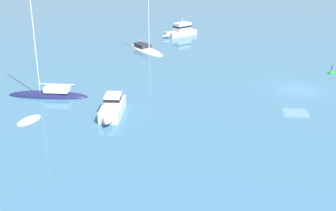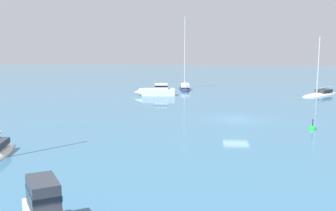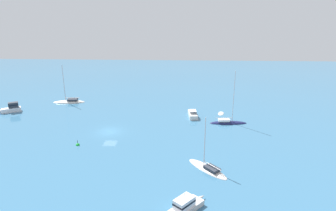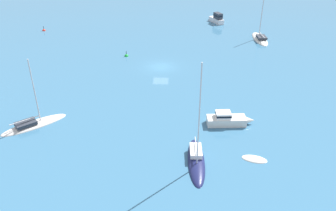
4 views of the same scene
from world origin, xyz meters
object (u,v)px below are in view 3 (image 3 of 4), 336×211
(skiff, at_px, (221,114))
(yacht_1, at_px, (228,123))
(motor_cruiser, at_px, (11,108))
(powerboat, at_px, (193,114))
(ketch, at_px, (69,102))
(cabin_cruiser, at_px, (186,205))
(channel_buoy, at_px, (78,145))
(yacht, at_px, (208,169))

(skiff, height_order, yacht_1, yacht_1)
(motor_cruiser, distance_m, powerboat, 41.85)
(skiff, bearing_deg, motor_cruiser, -74.65)
(yacht_1, bearing_deg, motor_cruiser, 171.33)
(ketch, height_order, cabin_cruiser, ketch)
(skiff, height_order, channel_buoy, channel_buoy)
(powerboat, xyz_separation_m, ketch, (30.96, -8.97, -0.54))
(skiff, bearing_deg, cabin_cruiser, 0.59)
(yacht, relative_size, cabin_cruiser, 1.55)
(ketch, bearing_deg, skiff, 164.45)
(motor_cruiser, xyz_separation_m, powerboat, (-41.83, 1.17, -0.23))
(powerboat, relative_size, channel_buoy, 4.53)
(yacht_1, bearing_deg, cabin_cruiser, -110.38)
(skiff, relative_size, channel_buoy, 2.23)
(motor_cruiser, xyz_separation_m, channel_buoy, (-21.01, 16.64, -0.88))
(powerboat, xyz_separation_m, channel_buoy, (20.82, 15.47, -0.65))
(powerboat, xyz_separation_m, cabin_cruiser, (1.90, 32.86, 0.12))
(motor_cruiser, distance_m, cabin_cruiser, 52.46)
(yacht, distance_m, ketch, 45.55)
(motor_cruiser, bearing_deg, cabin_cruiser, 110.75)
(motor_cruiser, relative_size, yacht_1, 0.43)
(skiff, distance_m, yacht_1, 6.02)
(skiff, relative_size, cabin_cruiser, 0.51)
(yacht, bearing_deg, yacht_1, -57.34)
(yacht, bearing_deg, powerboat, -36.84)
(powerboat, height_order, yacht, yacht)
(yacht_1, bearing_deg, powerboat, 149.40)
(yacht_1, distance_m, ketch, 40.31)
(yacht, xyz_separation_m, ketch, (32.52, -31.90, 0.01))
(yacht_1, height_order, channel_buoy, yacht_1)
(motor_cruiser, relative_size, yacht, 0.60)
(ketch, xyz_separation_m, channel_buoy, (-10.14, 24.44, -0.11))
(cabin_cruiser, bearing_deg, channel_buoy, 88.85)
(channel_buoy, bearing_deg, powerboat, -143.38)
(powerboat, height_order, yacht_1, yacht_1)
(yacht, distance_m, channel_buoy, 23.59)
(cabin_cruiser, bearing_deg, motor_cruiser, 90.99)
(yacht_1, distance_m, channel_buoy, 30.41)
(motor_cruiser, bearing_deg, yacht, 122.13)
(cabin_cruiser, height_order, channel_buoy, cabin_cruiser)
(motor_cruiser, relative_size, cabin_cruiser, 0.92)
(powerboat, bearing_deg, ketch, 68.69)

